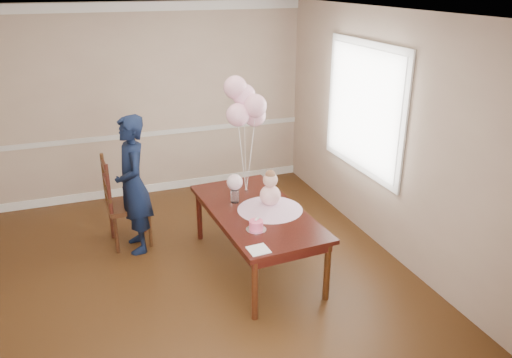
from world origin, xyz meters
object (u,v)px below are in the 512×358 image
object	(u,v)px
birthday_cake	(256,225)
dining_chair_seat	(128,205)
dining_table_top	(256,212)
woman	(133,185)

from	to	relation	value
birthday_cake	dining_chair_seat	distance (m)	1.83
dining_table_top	birthday_cake	distance (m)	0.46
dining_table_top	dining_chair_seat	xyz separation A→B (m)	(-1.23, 1.03, -0.18)
birthday_cake	dining_table_top	bearing A→B (deg)	69.36
dining_chair_seat	woman	world-z (taller)	woman
dining_table_top	woman	xyz separation A→B (m)	(-1.17, 0.86, 0.14)
dining_chair_seat	woman	bearing A→B (deg)	-73.05
dining_table_top	birthday_cake	world-z (taller)	birthday_cake
birthday_cake	dining_chair_seat	xyz separation A→B (m)	(-1.08, 1.45, -0.26)
birthday_cake	dining_chair_seat	size ratio (longest dim) A/B	0.29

